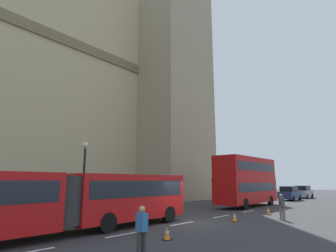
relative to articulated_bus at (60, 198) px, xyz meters
The scene contains 12 objects.
ground_plane 7.67m from the articulated_bus, 15.48° to the right, with size 160.00×160.00×0.00m, color #333335.
lane_centre_marking 5.31m from the articulated_bus, 23.41° to the right, with size 25.20×0.16×0.01m.
articulated_bus is the anchor object (origin of this frame).
double_decker_bus 20.36m from the articulated_bus, ahead, with size 9.58×2.54×4.90m.
sedan_lead 32.83m from the articulated_bus, ahead, with size 4.40×1.86×1.85m.
sedan_trailing 39.44m from the articulated_bus, ahead, with size 4.40×1.86×1.85m.
traffic_cone_west 5.37m from the articulated_bus, 58.71° to the right, with size 0.36×0.36×0.58m.
traffic_cone_middle 10.67m from the articulated_bus, 22.19° to the right, with size 0.36×0.36×0.58m.
traffic_cone_east 15.37m from the articulated_bus, 16.13° to the right, with size 0.36×0.36×0.58m.
street_lamp 6.22m from the articulated_bus, 47.79° to the left, with size 0.44×0.44×5.27m.
pedestrian_near_cones 5.75m from the articulated_bus, 91.01° to the right, with size 0.36×0.43×1.69m.
pedestrian_by_kerb 13.84m from the articulated_bus, 26.19° to the right, with size 0.46×0.44×1.69m.
Camera 1 is at (-14.23, -10.83, 2.52)m, focal length 29.75 mm.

